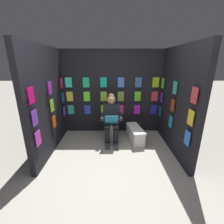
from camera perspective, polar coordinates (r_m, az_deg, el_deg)
ground_plane at (r=2.87m, az=0.34°, el=-23.16°), size 30.00×30.00×0.00m
display_wall_back at (r=4.18m, az=0.08°, el=7.26°), size 2.73×0.14×2.23m
display_wall_left at (r=3.49m, az=23.26°, el=3.68°), size 0.14×1.89×2.23m
display_wall_right at (r=3.47m, az=-23.02°, el=3.63°), size 0.14×1.89×2.23m
toilet at (r=4.02m, az=-0.27°, el=-4.88°), size 0.41×0.56×0.77m
person_reading at (r=3.71m, az=-0.24°, el=-2.34°), size 0.53×0.68×1.19m
comic_longbox_near at (r=3.91m, az=8.64°, el=-8.17°), size 0.40×0.80×0.36m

